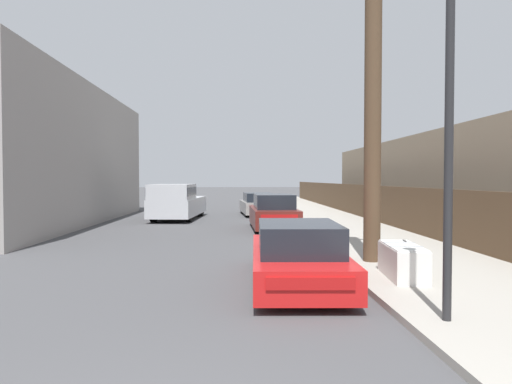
# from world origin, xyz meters

# --- Properties ---
(sidewalk_curb) EXTENTS (4.20, 63.00, 0.12)m
(sidewalk_curb) POSITION_xyz_m (5.30, 23.50, 0.06)
(sidewalk_curb) COLOR #9E998E
(sidewalk_curb) RESTS_ON ground
(discarded_fridge) EXTENTS (0.77, 1.66, 0.67)m
(discarded_fridge) POSITION_xyz_m (4.13, 6.56, 0.44)
(discarded_fridge) COLOR silver
(discarded_fridge) RESTS_ON sidewalk_curb
(parked_sports_car_red) EXTENTS (1.89, 4.60, 1.24)m
(parked_sports_car_red) POSITION_xyz_m (2.03, 6.57, 0.56)
(parked_sports_car_red) COLOR red
(parked_sports_car_red) RESTS_ON ground
(car_parked_mid) EXTENTS (1.87, 4.14, 1.45)m
(car_parked_mid) POSITION_xyz_m (2.33, 16.25, 0.67)
(car_parked_mid) COLOR #5B1E19
(car_parked_mid) RESTS_ON ground
(car_parked_far) EXTENTS (2.06, 4.40, 1.28)m
(car_parked_far) POSITION_xyz_m (2.01, 23.62, 0.61)
(car_parked_far) COLOR gray
(car_parked_far) RESTS_ON ground
(pickup_truck) EXTENTS (2.44, 5.79, 1.81)m
(pickup_truck) POSITION_xyz_m (-2.22, 20.82, 0.91)
(pickup_truck) COLOR silver
(pickup_truck) RESTS_ON ground
(utility_pole) EXTENTS (1.80, 0.40, 8.21)m
(utility_pole) POSITION_xyz_m (4.05, 8.37, 4.29)
(utility_pole) COLOR #4C3826
(utility_pole) RESTS_ON sidewalk_curb
(street_lamp) EXTENTS (0.26, 0.26, 5.04)m
(street_lamp) POSITION_xyz_m (3.75, 3.83, 3.02)
(street_lamp) COLOR #232326
(street_lamp) RESTS_ON sidewalk_curb
(wooden_fence) EXTENTS (0.08, 43.81, 1.64)m
(wooden_fence) POSITION_xyz_m (7.25, 22.25, 0.94)
(wooden_fence) COLOR brown
(wooden_fence) RESTS_ON sidewalk_curb
(building_left_block) EXTENTS (7.00, 17.23, 6.29)m
(building_left_block) POSITION_xyz_m (-9.05, 19.01, 3.14)
(building_left_block) COLOR gray
(building_left_block) RESTS_ON ground
(building_right_house) EXTENTS (6.00, 23.37, 4.13)m
(building_right_house) POSITION_xyz_m (12.06, 21.48, 2.07)
(building_right_house) COLOR gray
(building_right_house) RESTS_ON ground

